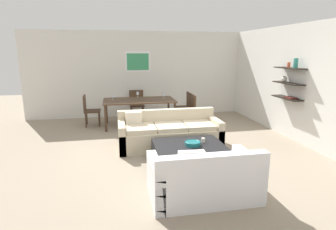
{
  "coord_description": "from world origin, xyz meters",
  "views": [
    {
      "loc": [
        -1.15,
        -5.51,
        2.09
      ],
      "look_at": [
        -0.05,
        0.2,
        0.75
      ],
      "focal_mm": 29.84,
      "sensor_mm": 36.0,
      "label": 1
    }
  ],
  "objects_px": {
    "sofa_beige": "(169,134)",
    "dining_chair_right_far": "(185,105)",
    "wine_glass_left_far": "(113,96)",
    "wine_glass_right_far": "(164,94)",
    "loveseat_white": "(203,178)",
    "wine_glass_head": "(138,94)",
    "dining_chair_right_near": "(189,108)",
    "dining_chair_left_far": "(89,108)",
    "dining_chair_head": "(137,102)",
    "dining_table": "(139,102)",
    "decorative_bowl": "(193,143)",
    "coffee_table": "(190,155)",
    "candle_jar": "(203,140)"
  },
  "relations": [
    {
      "from": "wine_glass_head",
      "to": "wine_glass_left_far",
      "type": "height_order",
      "value": "wine_glass_head"
    },
    {
      "from": "candle_jar",
      "to": "wine_glass_right_far",
      "type": "height_order",
      "value": "wine_glass_right_far"
    },
    {
      "from": "dining_chair_right_near",
      "to": "wine_glass_head",
      "type": "distance_m",
      "value": 1.6
    },
    {
      "from": "coffee_table",
      "to": "decorative_bowl",
      "type": "height_order",
      "value": "decorative_bowl"
    },
    {
      "from": "wine_glass_right_far",
      "to": "decorative_bowl",
      "type": "bearing_deg",
      "value": -90.16
    },
    {
      "from": "wine_glass_right_far",
      "to": "dining_chair_head",
      "type": "bearing_deg",
      "value": 132.12
    },
    {
      "from": "dining_chair_left_far",
      "to": "wine_glass_left_far",
      "type": "height_order",
      "value": "wine_glass_left_far"
    },
    {
      "from": "dining_chair_head",
      "to": "dining_chair_right_near",
      "type": "relative_size",
      "value": 1.0
    },
    {
      "from": "coffee_table",
      "to": "candle_jar",
      "type": "relative_size",
      "value": 14.61
    },
    {
      "from": "sofa_beige",
      "to": "dining_chair_left_far",
      "type": "relative_size",
      "value": 2.54
    },
    {
      "from": "sofa_beige",
      "to": "dining_table",
      "type": "height_order",
      "value": "sofa_beige"
    },
    {
      "from": "loveseat_white",
      "to": "dining_chair_right_far",
      "type": "relative_size",
      "value": 1.75
    },
    {
      "from": "dining_chair_right_far",
      "to": "dining_chair_head",
      "type": "relative_size",
      "value": 1.0
    },
    {
      "from": "wine_glass_right_far",
      "to": "wine_glass_left_far",
      "type": "bearing_deg",
      "value": 180.0
    },
    {
      "from": "dining_chair_left_far",
      "to": "wine_glass_left_far",
      "type": "bearing_deg",
      "value": -8.82
    },
    {
      "from": "candle_jar",
      "to": "dining_chair_left_far",
      "type": "height_order",
      "value": "dining_chair_left_far"
    },
    {
      "from": "dining_chair_right_far",
      "to": "wine_glass_left_far",
      "type": "distance_m",
      "value": 2.15
    },
    {
      "from": "candle_jar",
      "to": "sofa_beige",
      "type": "bearing_deg",
      "value": 115.57
    },
    {
      "from": "sofa_beige",
      "to": "loveseat_white",
      "type": "xyz_separation_m",
      "value": [
        0.06,
        -2.29,
        0.0
      ]
    },
    {
      "from": "candle_jar",
      "to": "wine_glass_head",
      "type": "height_order",
      "value": "wine_glass_head"
    },
    {
      "from": "wine_glass_left_far",
      "to": "wine_glass_right_far",
      "type": "bearing_deg",
      "value": 0.0
    },
    {
      "from": "decorative_bowl",
      "to": "wine_glass_right_far",
      "type": "bearing_deg",
      "value": 89.84
    },
    {
      "from": "dining_chair_head",
      "to": "wine_glass_head",
      "type": "distance_m",
      "value": 0.59
    },
    {
      "from": "wine_glass_right_far",
      "to": "dining_table",
      "type": "bearing_deg",
      "value": -169.91
    },
    {
      "from": "sofa_beige",
      "to": "dining_chair_right_near",
      "type": "height_order",
      "value": "dining_chair_right_near"
    },
    {
      "from": "candle_jar",
      "to": "dining_chair_head",
      "type": "xyz_separation_m",
      "value": [
        -0.95,
        3.81,
        0.08
      ]
    },
    {
      "from": "loveseat_white",
      "to": "dining_chair_head",
      "type": "height_order",
      "value": "dining_chair_head"
    },
    {
      "from": "dining_chair_head",
      "to": "dining_chair_right_near",
      "type": "xyz_separation_m",
      "value": [
        1.4,
        -1.16,
        0.0
      ]
    },
    {
      "from": "dining_table",
      "to": "dining_chair_right_far",
      "type": "height_order",
      "value": "dining_chair_right_far"
    },
    {
      "from": "dining_table",
      "to": "wine_glass_right_far",
      "type": "height_order",
      "value": "wine_glass_right_far"
    },
    {
      "from": "sofa_beige",
      "to": "wine_glass_right_far",
      "type": "xyz_separation_m",
      "value": [
        0.24,
        2.03,
        0.57
      ]
    },
    {
      "from": "coffee_table",
      "to": "dining_chair_right_near",
      "type": "distance_m",
      "value": 2.88
    },
    {
      "from": "decorative_bowl",
      "to": "dining_chair_right_far",
      "type": "xyz_separation_m",
      "value": [
        0.69,
        3.24,
        0.08
      ]
    },
    {
      "from": "sofa_beige",
      "to": "wine_glass_head",
      "type": "distance_m",
      "value": 2.47
    },
    {
      "from": "dining_table",
      "to": "dining_chair_right_near",
      "type": "height_order",
      "value": "dining_chair_right_near"
    },
    {
      "from": "sofa_beige",
      "to": "dining_chair_right_far",
      "type": "bearing_deg",
      "value": 66.77
    },
    {
      "from": "dining_chair_right_far",
      "to": "dining_chair_head",
      "type": "height_order",
      "value": "same"
    },
    {
      "from": "dining_chair_left_far",
      "to": "wine_glass_head",
      "type": "height_order",
      "value": "wine_glass_head"
    },
    {
      "from": "coffee_table",
      "to": "dining_chair_head",
      "type": "bearing_deg",
      "value": 99.56
    },
    {
      "from": "wine_glass_left_far",
      "to": "wine_glass_head",
      "type": "bearing_deg",
      "value": 24.6
    },
    {
      "from": "coffee_table",
      "to": "wine_glass_left_far",
      "type": "bearing_deg",
      "value": 113.85
    },
    {
      "from": "wine_glass_head",
      "to": "dining_table",
      "type": "bearing_deg",
      "value": -90.0
    },
    {
      "from": "loveseat_white",
      "to": "wine_glass_right_far",
      "type": "relative_size",
      "value": 9.95
    },
    {
      "from": "loveseat_white",
      "to": "wine_glass_head",
      "type": "relative_size",
      "value": 9.86
    },
    {
      "from": "dining_table",
      "to": "dining_chair_right_near",
      "type": "xyz_separation_m",
      "value": [
        1.4,
        -0.23,
        -0.18
      ]
    },
    {
      "from": "decorative_bowl",
      "to": "dining_chair_head",
      "type": "distance_m",
      "value": 4.0
    },
    {
      "from": "decorative_bowl",
      "to": "dining_chair_right_near",
      "type": "height_order",
      "value": "dining_chair_right_near"
    },
    {
      "from": "wine_glass_right_far",
      "to": "dining_chair_right_near",
      "type": "bearing_deg",
      "value": -28.12
    },
    {
      "from": "dining_chair_head",
      "to": "loveseat_white",
      "type": "bearing_deg",
      "value": -84.0
    },
    {
      "from": "loveseat_white",
      "to": "dining_chair_right_far",
      "type": "xyz_separation_m",
      "value": [
        0.86,
        4.43,
        0.21
      ]
    }
  ]
}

